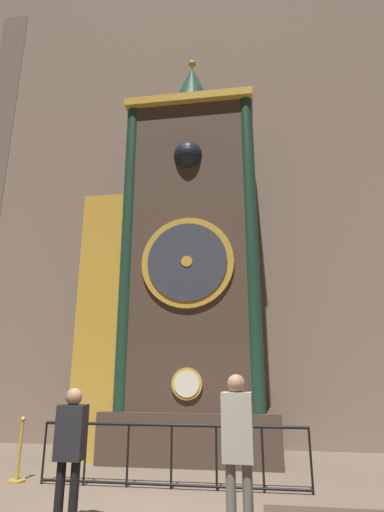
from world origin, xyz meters
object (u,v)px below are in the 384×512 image
Objects in this scene: visitor_far at (238,441)px; stanchion_post at (19,460)px; visitor_near at (71,443)px; clock_tower at (179,268)px.

stanchion_post is at bearing 153.91° from visitor_far.
visitor_far is (2.05, -0.24, 0.11)m from visitor_near.
visitor_far is at bearing -29.58° from stanchion_post.
clock_tower reaches higher than stanchion_post.
visitor_near is 1.55× the size of stanchion_post.
visitor_near reaches higher than stanchion_post.
visitor_near is (-0.62, -3.96, -3.17)m from clock_tower.
visitor_near is at bearing -47.66° from stanchion_post.
visitor_far is at bearing -71.25° from clock_tower.
stanchion_post is at bearing 131.90° from visitor_near.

